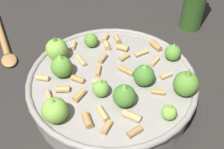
% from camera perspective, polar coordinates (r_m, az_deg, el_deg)
% --- Properties ---
extents(ground_plane, '(2.40, 2.40, 0.00)m').
position_cam_1_polar(ground_plane, '(0.59, 0.00, -4.58)').
color(ground_plane, '#2D2B28').
extents(cooking_pan, '(0.34, 0.34, 0.11)m').
position_cam_1_polar(cooking_pan, '(0.56, -0.05, -2.16)').
color(cooking_pan, '#9E9993').
rests_on(cooking_pan, ground).
extents(wooden_spoon, '(0.25, 0.05, 0.02)m').
position_cam_1_polar(wooden_spoon, '(0.77, -21.44, 6.41)').
color(wooden_spoon, '#B2844C').
rests_on(wooden_spoon, ground).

